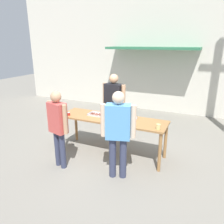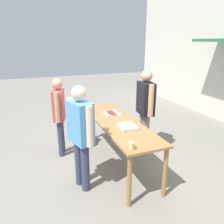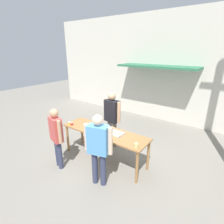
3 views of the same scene
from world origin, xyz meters
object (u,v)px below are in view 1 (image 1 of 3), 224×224
person_server_behind_table (114,102)px  person_customer_with_cup (118,129)px  condiment_jar_mustard (65,113)px  food_tray_sausages (97,115)px  condiment_jar_ketchup (69,114)px  person_customer_holding_hotdog (58,123)px  food_tray_buns (128,119)px  beer_cup (158,127)px

person_server_behind_table → person_customer_with_cup: bearing=-55.0°
condiment_jar_mustard → person_server_behind_table: bearing=50.8°
food_tray_sausages → condiment_jar_ketchup: bearing=-153.6°
person_customer_holding_hotdog → condiment_jar_mustard: bearing=-48.7°
person_server_behind_table → person_customer_with_cup: 1.80m
food_tray_sausages → food_tray_buns: bearing=0.0°
condiment_jar_mustard → person_server_behind_table: (0.84, 1.03, 0.13)m
food_tray_buns → person_customer_holding_hotdog: 1.55m
condiment_jar_ketchup → condiment_jar_mustard: bearing=-177.1°
beer_cup → person_customer_with_cup: person_customer_with_cup is taller
food_tray_sausages → person_server_behind_table: size_ratio=0.22×
condiment_jar_mustard → condiment_jar_ketchup: bearing=2.9°
beer_cup → person_customer_holding_hotdog: 2.05m
person_server_behind_table → person_customer_holding_hotdog: bearing=-96.6°
food_tray_buns → person_customer_holding_hotdog: person_customer_holding_hotdog is taller
condiment_jar_ketchup → person_customer_with_cup: 1.65m
condiment_jar_ketchup → beer_cup: size_ratio=0.68×
food_tray_sausages → person_server_behind_table: person_server_behind_table is taller
food_tray_buns → person_customer_holding_hotdog: (-1.15, -1.04, 0.07)m
person_customer_holding_hotdog → condiment_jar_ketchup: bearing=-55.8°
condiment_jar_mustard → condiment_jar_ketchup: 0.10m
condiment_jar_ketchup → person_customer_with_cup: (1.54, -0.59, 0.09)m
food_tray_buns → beer_cup: (0.77, -0.31, 0.04)m
food_tray_buns → person_server_behind_table: 0.99m
food_tray_sausages → person_customer_with_cup: size_ratio=0.23×
person_customer_holding_hotdog → person_customer_with_cup: bearing=-158.2°
beer_cup → food_tray_sausages: bearing=168.9°
person_server_behind_table → person_customer_with_cup: (0.80, -1.62, -0.04)m
condiment_jar_mustard → person_customer_holding_hotdog: (0.36, -0.73, 0.05)m
condiment_jar_mustard → person_customer_holding_hotdog: person_customer_holding_hotdog is taller
food_tray_sausages → person_customer_with_cup: (0.92, -0.89, 0.12)m
food_tray_buns → condiment_jar_ketchup: size_ratio=5.02×
condiment_jar_mustard → beer_cup: beer_cup is taller
beer_cup → condiment_jar_mustard: bearing=-179.8°
beer_cup → condiment_jar_ketchup: bearing=-180.0°
food_tray_sausages → beer_cup: 1.59m
person_customer_with_cup → beer_cup: bearing=-153.7°
food_tray_sausages → condiment_jar_ketchup: 0.69m
condiment_jar_ketchup → person_server_behind_table: size_ratio=0.04×
person_customer_holding_hotdog → person_server_behind_table: bearing=-90.2°
food_tray_buns → person_customer_with_cup: size_ratio=0.22×
condiment_jar_mustard → condiment_jar_ketchup: size_ratio=1.00×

